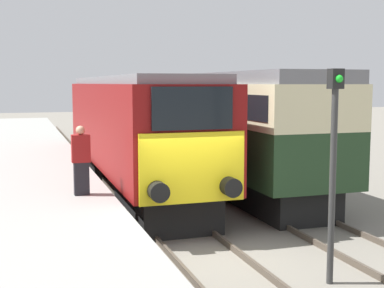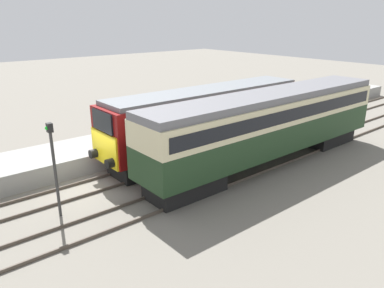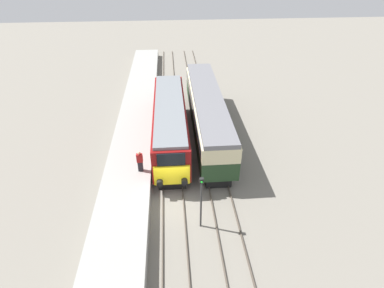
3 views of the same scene
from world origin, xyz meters
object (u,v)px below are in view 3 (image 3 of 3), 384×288
passenger_carriage (207,111)px  signal_post (201,199)px  person_on_platform (140,161)px  locomotive (170,122)px

passenger_carriage → signal_post: passenger_carriage is taller
passenger_carriage → signal_post: bearing=-98.7°
passenger_carriage → person_on_platform: size_ratio=9.54×
locomotive → signal_post: (1.70, -9.71, 0.17)m
locomotive → signal_post: size_ratio=3.49×
signal_post → passenger_carriage: bearing=81.3°
signal_post → locomotive: bearing=99.9°
locomotive → person_on_platform: (-2.29, -4.97, -0.35)m
locomotive → person_on_platform: 5.48m
locomotive → passenger_carriage: size_ratio=0.86×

